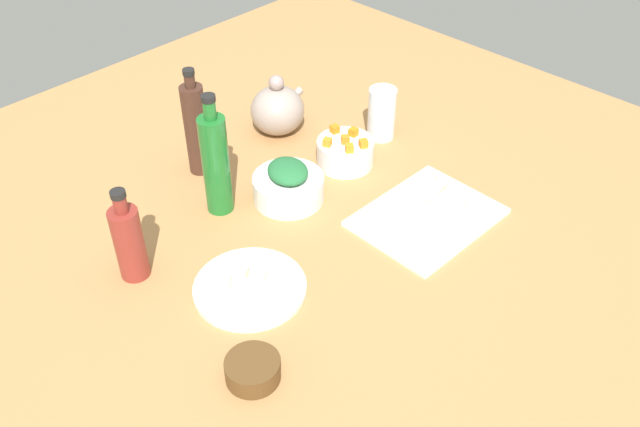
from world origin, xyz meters
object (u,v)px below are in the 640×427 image
at_px(bottle_2, 196,128).
at_px(drinking_glass_0, 382,113).
at_px(bowl_greens, 288,188).
at_px(bowl_carrots, 345,152).
at_px(cutting_board, 427,217).
at_px(bottle_1, 216,163).
at_px(plate_tofu, 250,288).
at_px(bottle_0, 129,241).
at_px(bowl_small_side, 253,370).
at_px(teapot, 278,110).

bearing_deg(bottle_2, drinking_glass_0, -27.51).
xyz_separation_m(bowl_greens, bowl_carrots, (0.19, 0.00, 0.00)).
xyz_separation_m(cutting_board, bottle_1, (-0.28, 0.34, 0.11)).
bearing_deg(bowl_carrots, bottle_1, 165.47).
bearing_deg(plate_tofu, bottle_2, 64.24).
height_order(bowl_carrots, bottle_0, bottle_0).
bearing_deg(bowl_small_side, bowl_greens, 38.99).
height_order(cutting_board, drinking_glass_0, drinking_glass_0).
xyz_separation_m(plate_tofu, bowl_carrots, (0.43, 0.15, 0.02)).
xyz_separation_m(bottle_1, drinking_glass_0, (0.46, -0.06, -0.05)).
distance_m(bowl_small_side, teapot, 0.76).
relative_size(bowl_carrots, drinking_glass_0, 1.02).
height_order(plate_tofu, bottle_0, bottle_0).
height_order(bowl_carrots, bowl_small_side, bowl_carrots).
height_order(bottle_0, bottle_1, bottle_1).
height_order(teapot, bottle_1, bottle_1).
height_order(bowl_greens, teapot, teapot).
distance_m(bowl_small_side, bottle_1, 0.47).
distance_m(cutting_board, bowl_greens, 0.30).
bearing_deg(bowl_small_side, drinking_glass_0, 24.43).
distance_m(bottle_2, drinking_glass_0, 0.45).
bearing_deg(bottle_1, bowl_small_side, -123.03).
xyz_separation_m(bottle_0, drinking_glass_0, (0.70, -0.03, -0.02)).
bearing_deg(drinking_glass_0, cutting_board, -122.59).
bearing_deg(bowl_greens, plate_tofu, -148.70).
xyz_separation_m(plate_tofu, teapot, (0.42, 0.36, 0.06)).
xyz_separation_m(cutting_board, bottle_2, (-0.22, 0.49, 0.11)).
bearing_deg(plate_tofu, bowl_small_side, -130.07).
distance_m(bowl_carrots, teapot, 0.22).
relative_size(teapot, bottle_2, 0.60).
xyz_separation_m(teapot, bottle_2, (-0.24, 0.01, 0.05)).
bearing_deg(bowl_greens, bowl_carrots, 0.64).
bearing_deg(bowl_small_side, bottle_1, 56.97).
xyz_separation_m(bowl_greens, bottle_1, (-0.12, 0.08, 0.09)).
bearing_deg(bowl_carrots, cutting_board, -96.74).
relative_size(bowl_greens, drinking_glass_0, 1.20).
bearing_deg(bottle_0, bowl_carrots, -4.24).
xyz_separation_m(bowl_greens, bottle_0, (-0.37, 0.04, 0.05)).
bearing_deg(bottle_2, bowl_small_side, -120.44).
xyz_separation_m(bowl_small_side, bottle_1, (0.25, 0.39, 0.10)).
bearing_deg(teapot, bowl_greens, -128.71).
xyz_separation_m(bowl_greens, teapot, (0.17, 0.22, 0.03)).
xyz_separation_m(cutting_board, drinking_glass_0, (0.18, 0.28, 0.06)).
bearing_deg(teapot, bottle_2, 177.88).
distance_m(bowl_greens, bottle_1, 0.17).
bearing_deg(bottle_0, plate_tofu, -57.36).
bearing_deg(bottle_2, bottle_1, -112.66).
bearing_deg(bowl_carrots, bowl_greens, -179.36).
bearing_deg(bowl_greens, teapot, 51.29).
bearing_deg(teapot, bottle_0, -162.32).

